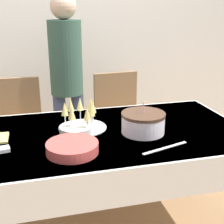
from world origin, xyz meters
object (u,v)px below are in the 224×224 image
dining_chair_far_left (18,131)px  champagne_tray (81,114)px  birthday_cake (143,123)px  dining_chair_far_right (119,122)px  plate_stack_main (72,148)px  plate_stack_dessert (76,130)px  person_standing (67,72)px

dining_chair_far_left → champagne_tray: 0.89m
dining_chair_far_left → birthday_cake: size_ratio=3.57×
dining_chair_far_left → dining_chair_far_right: size_ratio=1.00×
dining_chair_far_right → plate_stack_main: (-0.55, -1.02, 0.29)m
birthday_cake → plate_stack_main: birthday_cake is taller
dining_chair_far_right → plate_stack_dessert: dining_chair_far_right is taller
dining_chair_far_left → person_standing: size_ratio=0.59×
birthday_cake → champagne_tray: (-0.35, 0.16, 0.03)m
plate_stack_main → person_standing: 1.17m
champagne_tray → plate_stack_main: size_ratio=1.09×
birthday_cake → person_standing: (-0.34, 0.99, 0.13)m
champagne_tray → plate_stack_dessert: champagne_tray is taller
dining_chair_far_right → person_standing: (-0.43, 0.13, 0.45)m
dining_chair_far_left → plate_stack_main: size_ratio=3.43×
dining_chair_far_left → champagne_tray: (0.43, -0.69, 0.35)m
plate_stack_dessert → dining_chair_far_left: bearing=116.6°
dining_chair_far_right → plate_stack_dessert: 0.96m
birthday_cake → plate_stack_dessert: size_ratio=1.33×
dining_chair_far_right → champagne_tray: size_ratio=3.13×
dining_chair_far_left → plate_stack_main: bearing=-72.0°
champagne_tray → person_standing: (0.01, 0.83, 0.10)m
birthday_cake → dining_chair_far_left: bearing=132.6°
champagne_tray → plate_stack_dessert: (-0.05, -0.08, -0.07)m
person_standing → plate_stack_main: bearing=-95.6°
plate_stack_main → person_standing: size_ratio=0.17×
dining_chair_far_right → birthday_cake: size_ratio=3.57×
dining_chair_far_left → plate_stack_main: dining_chair_far_left is taller
plate_stack_dessert → person_standing: (0.06, 0.91, 0.17)m
plate_stack_dessert → person_standing: person_standing is taller
birthday_cake → dining_chair_far_right: bearing=83.8°
dining_chair_far_left → plate_stack_main: 1.11m
dining_chair_far_left → plate_stack_dessert: dining_chair_far_left is taller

